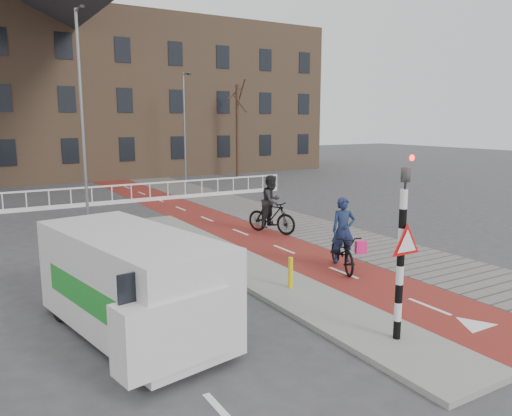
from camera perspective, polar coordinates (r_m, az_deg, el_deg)
ground at (r=11.98m, az=10.73°, el=-10.88°), size 120.00×120.00×0.00m
bike_lane at (r=20.86m, az=-4.45°, el=-1.73°), size 2.50×60.00×0.01m
sidewalk at (r=22.21m, az=2.04°, el=-0.98°), size 3.00×60.00×0.01m
curb_island at (r=14.69m, az=-1.78°, el=-6.52°), size 1.80×16.00×0.12m
traffic_signal at (r=9.61m, az=16.38°, el=-3.92°), size 0.80×0.80×3.68m
bollard at (r=12.50m, az=3.96°, el=-7.37°), size 0.12×0.12×0.78m
cyclist_near at (r=14.44m, az=9.91°, el=-4.28°), size 1.44×2.13×2.09m
cyclist_far at (r=18.80m, az=1.79°, el=-0.15°), size 1.40×2.14×2.21m
van at (r=10.27m, az=-14.04°, el=-8.15°), size 2.79×5.08×2.07m
railing at (r=25.76m, az=-24.74°, el=0.31°), size 28.00×0.10×0.99m
townhouse_row at (r=40.74m, az=-25.02°, el=14.14°), size 46.00×10.00×15.90m
tree_right at (r=37.93m, az=-2.13°, el=8.76°), size 0.26×0.26×6.83m
streetlight_near at (r=21.68m, az=-19.25°, el=9.56°), size 0.12×0.12×8.55m
streetlight_right at (r=34.78m, az=-8.17°, el=9.00°), size 0.12×0.12×7.36m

